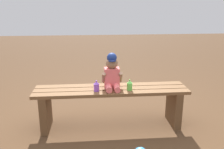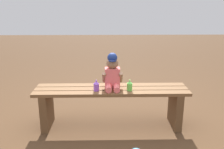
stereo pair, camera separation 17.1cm
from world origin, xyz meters
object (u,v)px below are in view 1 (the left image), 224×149
object	(u,v)px
child_figure	(112,73)
sippy_cup_right	(130,85)
park_bench	(111,100)
sippy_cup_left	(96,86)

from	to	relation	value
child_figure	sippy_cup_right	bearing A→B (deg)	-26.84
park_bench	sippy_cup_right	distance (m)	0.30
child_figure	sippy_cup_left	bearing A→B (deg)	-152.02
child_figure	sippy_cup_right	xyz separation A→B (m)	(0.19, -0.10, -0.12)
park_bench	child_figure	xyz separation A→B (m)	(0.01, 0.02, 0.32)
child_figure	sippy_cup_right	distance (m)	0.24
park_bench	child_figure	world-z (taller)	child_figure
sippy_cup_left	sippy_cup_right	distance (m)	0.37
park_bench	sippy_cup_left	xyz separation A→B (m)	(-0.17, -0.08, 0.21)
park_bench	child_figure	distance (m)	0.33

